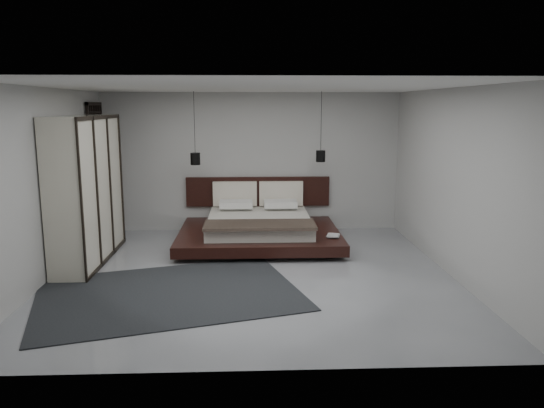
{
  "coord_description": "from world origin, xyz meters",
  "views": [
    {
      "loc": [
        -0.04,
        -7.77,
        2.54
      ],
      "look_at": [
        0.34,
        1.2,
        0.87
      ],
      "focal_mm": 35.0,
      "sensor_mm": 36.0,
      "label": 1
    }
  ],
  "objects_px": {
    "lattice_screen": "(98,171)",
    "wardrobe": "(87,190)",
    "pendant_right": "(321,156)",
    "bed": "(259,227)",
    "rug": "(169,293)",
    "pendant_left": "(195,159)"
  },
  "relations": [
    {
      "from": "wardrobe",
      "to": "rug",
      "type": "bearing_deg",
      "value": -47.45
    },
    {
      "from": "bed",
      "to": "pendant_left",
      "type": "distance_m",
      "value": 1.79
    },
    {
      "from": "rug",
      "to": "lattice_screen",
      "type": "bearing_deg",
      "value": 118.86
    },
    {
      "from": "wardrobe",
      "to": "rug",
      "type": "relative_size",
      "value": 0.7
    },
    {
      "from": "pendant_right",
      "to": "rug",
      "type": "height_order",
      "value": "pendant_right"
    },
    {
      "from": "lattice_screen",
      "to": "wardrobe",
      "type": "height_order",
      "value": "lattice_screen"
    },
    {
      "from": "lattice_screen",
      "to": "pendant_right",
      "type": "relative_size",
      "value": 1.95
    },
    {
      "from": "bed",
      "to": "wardrobe",
      "type": "height_order",
      "value": "wardrobe"
    },
    {
      "from": "pendant_right",
      "to": "wardrobe",
      "type": "distance_m",
      "value": 4.32
    },
    {
      "from": "bed",
      "to": "wardrobe",
      "type": "xyz_separation_m",
      "value": [
        -2.83,
        -1.03,
        0.89
      ]
    },
    {
      "from": "lattice_screen",
      "to": "wardrobe",
      "type": "bearing_deg",
      "value": -80.93
    },
    {
      "from": "lattice_screen",
      "to": "wardrobe",
      "type": "xyz_separation_m",
      "value": [
        0.25,
        -1.58,
        -0.11
      ]
    },
    {
      "from": "pendant_left",
      "to": "pendant_right",
      "type": "distance_m",
      "value": 2.4
    },
    {
      "from": "pendant_right",
      "to": "pendant_left",
      "type": "bearing_deg",
      "value": -180.0
    },
    {
      "from": "wardrobe",
      "to": "lattice_screen",
      "type": "bearing_deg",
      "value": 99.07
    },
    {
      "from": "rug",
      "to": "pendant_left",
      "type": "bearing_deg",
      "value": 88.54
    },
    {
      "from": "pendant_left",
      "to": "pendant_right",
      "type": "bearing_deg",
      "value": 0.0
    },
    {
      "from": "lattice_screen",
      "to": "pendant_right",
      "type": "distance_m",
      "value": 4.29
    },
    {
      "from": "lattice_screen",
      "to": "bed",
      "type": "distance_m",
      "value": 3.28
    },
    {
      "from": "pendant_right",
      "to": "rug",
      "type": "relative_size",
      "value": 0.38
    },
    {
      "from": "bed",
      "to": "pendant_left",
      "type": "bearing_deg",
      "value": 158.44
    },
    {
      "from": "lattice_screen",
      "to": "rug",
      "type": "relative_size",
      "value": 0.75
    }
  ]
}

